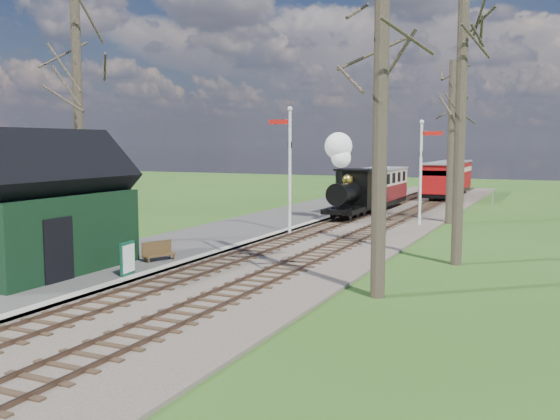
{
  "coord_description": "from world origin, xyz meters",
  "views": [
    {
      "loc": [
        11.35,
        -11.41,
        4.49
      ],
      "look_at": [
        0.17,
        12.97,
        1.6
      ],
      "focal_mm": 40.0,
      "sensor_mm": 36.0,
      "label": 1
    }
  ],
  "objects_px": {
    "station_shed": "(45,210)",
    "locomotive": "(348,182)",
    "person": "(39,264)",
    "bench": "(158,251)",
    "semaphore_far": "(422,164)",
    "semaphore_near": "(289,161)",
    "coach": "(377,186)",
    "red_carriage_a": "(442,180)",
    "red_carriage_b": "(454,176)",
    "sign_board": "(128,258)"
  },
  "relations": [
    {
      "from": "station_shed",
      "to": "locomotive",
      "type": "bearing_deg",
      "value": 77.18
    },
    {
      "from": "station_shed",
      "to": "person",
      "type": "xyz_separation_m",
      "value": [
        1.23,
        -1.54,
        -1.44
      ]
    },
    {
      "from": "bench",
      "to": "semaphore_far",
      "type": "bearing_deg",
      "value": 66.32
    },
    {
      "from": "semaphore_near",
      "to": "semaphore_far",
      "type": "xyz_separation_m",
      "value": [
        5.14,
        6.0,
        -0.27
      ]
    },
    {
      "from": "semaphore_near",
      "to": "bench",
      "type": "relative_size",
      "value": 4.86
    },
    {
      "from": "coach",
      "to": "bench",
      "type": "xyz_separation_m",
      "value": [
        -2.11,
        -21.69,
        -1.1
      ]
    },
    {
      "from": "red_carriage_a",
      "to": "red_carriage_b",
      "type": "bearing_deg",
      "value": 90.0
    },
    {
      "from": "semaphore_near",
      "to": "red_carriage_b",
      "type": "relative_size",
      "value": 1.1
    },
    {
      "from": "locomotive",
      "to": "red_carriage_a",
      "type": "xyz_separation_m",
      "value": [
        2.61,
        15.15,
        -0.6
      ]
    },
    {
      "from": "semaphore_far",
      "to": "red_carriage_a",
      "type": "bearing_deg",
      "value": 96.34
    },
    {
      "from": "coach",
      "to": "red_carriage_a",
      "type": "relative_size",
      "value": 1.38
    },
    {
      "from": "red_carriage_a",
      "to": "person",
      "type": "relative_size",
      "value": 4.52
    },
    {
      "from": "sign_board",
      "to": "locomotive",
      "type": "bearing_deg",
      "value": 85.36
    },
    {
      "from": "station_shed",
      "to": "semaphore_far",
      "type": "height_order",
      "value": "semaphore_far"
    },
    {
      "from": "locomotive",
      "to": "bench",
      "type": "xyz_separation_m",
      "value": [
        -2.1,
        -15.62,
        -1.7
      ]
    },
    {
      "from": "person",
      "to": "red_carriage_a",
      "type": "bearing_deg",
      "value": -11.21
    },
    {
      "from": "sign_board",
      "to": "person",
      "type": "bearing_deg",
      "value": -125.41
    },
    {
      "from": "sign_board",
      "to": "bench",
      "type": "relative_size",
      "value": 0.86
    },
    {
      "from": "red_carriage_b",
      "to": "coach",
      "type": "bearing_deg",
      "value": -100.11
    },
    {
      "from": "locomotive",
      "to": "coach",
      "type": "bearing_deg",
      "value": 89.89
    },
    {
      "from": "semaphore_far",
      "to": "coach",
      "type": "relative_size",
      "value": 0.73
    },
    {
      "from": "semaphore_far",
      "to": "bench",
      "type": "distance_m",
      "value": 16.4
    },
    {
      "from": "station_shed",
      "to": "bench",
      "type": "xyz_separation_m",
      "value": [
        2.18,
        3.21,
        -1.74
      ]
    },
    {
      "from": "semaphore_far",
      "to": "locomotive",
      "type": "xyz_separation_m",
      "value": [
        -4.39,
        0.82,
        -1.12
      ]
    },
    {
      "from": "semaphore_near",
      "to": "bench",
      "type": "bearing_deg",
      "value": -98.69
    },
    {
      "from": "semaphore_far",
      "to": "sign_board",
      "type": "bearing_deg",
      "value": -108.69
    },
    {
      "from": "semaphore_near",
      "to": "semaphore_far",
      "type": "height_order",
      "value": "semaphore_near"
    },
    {
      "from": "coach",
      "to": "bench",
      "type": "relative_size",
      "value": 6.1
    },
    {
      "from": "bench",
      "to": "person",
      "type": "bearing_deg",
      "value": -101.31
    },
    {
      "from": "semaphore_near",
      "to": "red_carriage_a",
      "type": "relative_size",
      "value": 1.1
    },
    {
      "from": "coach",
      "to": "red_carriage_a",
      "type": "distance_m",
      "value": 9.45
    },
    {
      "from": "coach",
      "to": "bench",
      "type": "height_order",
      "value": "coach"
    },
    {
      "from": "station_shed",
      "to": "person",
      "type": "height_order",
      "value": "station_shed"
    },
    {
      "from": "station_shed",
      "to": "bench",
      "type": "height_order",
      "value": "station_shed"
    },
    {
      "from": "red_carriage_b",
      "to": "sign_board",
      "type": "distance_m",
      "value": 39.02
    },
    {
      "from": "semaphore_near",
      "to": "sign_board",
      "type": "height_order",
      "value": "semaphore_near"
    },
    {
      "from": "semaphore_near",
      "to": "coach",
      "type": "height_order",
      "value": "semaphore_near"
    },
    {
      "from": "semaphore_far",
      "to": "bench",
      "type": "bearing_deg",
      "value": -113.68
    },
    {
      "from": "station_shed",
      "to": "semaphore_near",
      "type": "distance_m",
      "value": 12.58
    },
    {
      "from": "station_shed",
      "to": "red_carriage_b",
      "type": "xyz_separation_m",
      "value": [
        6.9,
        39.48,
        -0.63
      ]
    },
    {
      "from": "red_carriage_a",
      "to": "red_carriage_b",
      "type": "xyz_separation_m",
      "value": [
        0.0,
        5.5,
        0.0
      ]
    },
    {
      "from": "person",
      "to": "sign_board",
      "type": "bearing_deg",
      "value": -37.56
    },
    {
      "from": "semaphore_far",
      "to": "sign_board",
      "type": "relative_size",
      "value": 5.19
    },
    {
      "from": "locomotive",
      "to": "red_carriage_b",
      "type": "bearing_deg",
      "value": 82.79
    },
    {
      "from": "station_shed",
      "to": "semaphore_near",
      "type": "xyz_separation_m",
      "value": [
        3.53,
        12.0,
        1.35
      ]
    },
    {
      "from": "station_shed",
      "to": "red_carriage_a",
      "type": "distance_m",
      "value": 34.68
    },
    {
      "from": "bench",
      "to": "semaphore_near",
      "type": "bearing_deg",
      "value": 81.31
    },
    {
      "from": "person",
      "to": "bench",
      "type": "bearing_deg",
      "value": -13.46
    },
    {
      "from": "locomotive",
      "to": "red_carriage_b",
      "type": "relative_size",
      "value": 0.86
    },
    {
      "from": "person",
      "to": "semaphore_far",
      "type": "bearing_deg",
      "value": -22.99
    }
  ]
}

